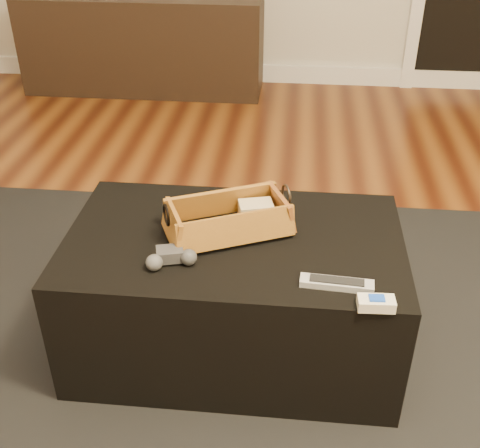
# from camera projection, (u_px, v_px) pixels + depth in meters

# --- Properties ---
(floor) EXTENTS (5.00, 5.50, 0.01)m
(floor) POSITION_uv_depth(u_px,v_px,m) (246.00, 366.00, 1.93)
(floor) COLOR brown
(floor) RESTS_ON ground
(baseboard) EXTENTS (5.00, 0.04, 0.12)m
(baseboard) POSITION_uv_depth(u_px,v_px,m) (282.00, 74.00, 4.19)
(baseboard) COLOR white
(baseboard) RESTS_ON floor
(media_cabinet) EXTENTS (1.56, 0.45, 0.61)m
(media_cabinet) POSITION_uv_depth(u_px,v_px,m) (144.00, 44.00, 3.95)
(media_cabinet) COLOR black
(media_cabinet) RESTS_ON floor
(area_rug) EXTENTS (2.60, 2.00, 0.01)m
(area_rug) POSITION_uv_depth(u_px,v_px,m) (233.00, 354.00, 1.96)
(area_rug) COLOR black
(area_rug) RESTS_ON floor
(ottoman) EXTENTS (1.00, 0.60, 0.42)m
(ottoman) POSITION_uv_depth(u_px,v_px,m) (234.00, 293.00, 1.89)
(ottoman) COLOR black
(ottoman) RESTS_ON area_rug
(tv_remote) EXTENTS (0.19, 0.13, 0.02)m
(tv_remote) POSITION_uv_depth(u_px,v_px,m) (224.00, 229.00, 1.77)
(tv_remote) COLOR black
(tv_remote) RESTS_ON wicker_basket
(cloth_bundle) EXTENTS (0.12, 0.09, 0.06)m
(cloth_bundle) POSITION_uv_depth(u_px,v_px,m) (256.00, 211.00, 1.83)
(cloth_bundle) COLOR #CAB48C
(cloth_bundle) RESTS_ON wicker_basket
(wicker_basket) EXTENTS (0.41, 0.32, 0.13)m
(wicker_basket) POSITION_uv_depth(u_px,v_px,m) (228.00, 220.00, 1.78)
(wicker_basket) COLOR #8B5E1F
(wicker_basket) RESTS_ON ottoman
(game_controller) EXTENTS (0.15, 0.11, 0.05)m
(game_controller) POSITION_uv_depth(u_px,v_px,m) (171.00, 258.00, 1.65)
(game_controller) COLOR #323134
(game_controller) RESTS_ON ottoman
(silver_remote) EXTENTS (0.20, 0.06, 0.02)m
(silver_remote) POSITION_uv_depth(u_px,v_px,m) (337.00, 283.00, 1.57)
(silver_remote) COLOR #BABBC2
(silver_remote) RESTS_ON ottoman
(cream_gadget) EXTENTS (0.09, 0.05, 0.03)m
(cream_gadget) POSITION_uv_depth(u_px,v_px,m) (376.00, 303.00, 1.50)
(cream_gadget) COLOR beige
(cream_gadget) RESTS_ON ottoman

